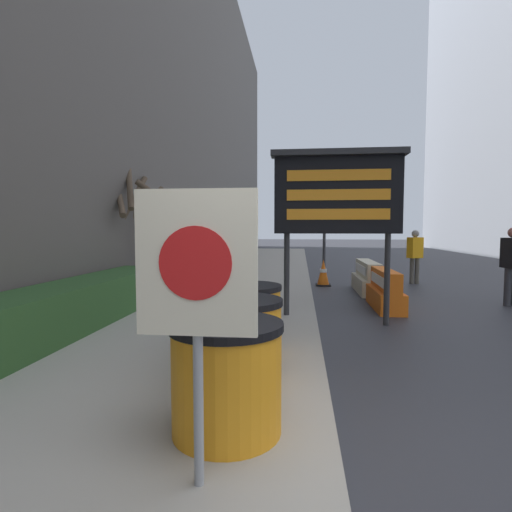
# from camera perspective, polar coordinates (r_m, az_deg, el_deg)

# --- Properties ---
(ground_plane) EXTENTS (120.00, 120.00, 0.00)m
(ground_plane) POSITION_cam_1_polar(r_m,az_deg,el_deg) (2.94, 12.58, -30.75)
(ground_plane) COLOR #2D2D33
(sidewalk_left) EXTENTS (4.35, 56.00, 0.14)m
(sidewalk_left) POSITION_cam_1_polar(r_m,az_deg,el_deg) (3.45, -30.80, -24.25)
(sidewalk_left) COLOR gray
(sidewalk_left) RESTS_ON ground_plane
(building_left_facade) EXTENTS (0.40, 50.40, 15.94)m
(building_left_facade) POSITION_cam_1_polar(r_m,az_deg,el_deg) (14.38, -13.35, 29.82)
(building_left_facade) COLOR #4C4742
(building_left_facade) RESTS_ON ground_plane
(hedge_strip) EXTENTS (0.90, 6.34, 0.70)m
(hedge_strip) POSITION_cam_1_polar(r_m,az_deg,el_deg) (6.50, -26.20, -6.93)
(hedge_strip) COLOR #284C23
(hedge_strip) RESTS_ON sidewalk_left
(bare_tree) EXTENTS (1.84, 2.16, 3.31)m
(bare_tree) POSITION_cam_1_polar(r_m,az_deg,el_deg) (9.95, -15.27, 4.39)
(bare_tree) COLOR #4C3D2D
(bare_tree) RESTS_ON sidewalk_left
(barrel_drum_foreground) EXTENTS (0.85, 0.85, 0.84)m
(barrel_drum_foreground) POSITION_cam_1_polar(r_m,az_deg,el_deg) (3.13, -4.21, -16.82)
(barrel_drum_foreground) COLOR orange
(barrel_drum_foreground) RESTS_ON sidewalk_left
(barrel_drum_middle) EXTENTS (0.85, 0.85, 0.84)m
(barrel_drum_middle) POSITION_cam_1_polar(r_m,az_deg,el_deg) (4.06, -2.32, -11.93)
(barrel_drum_middle) COLOR orange
(barrel_drum_middle) RESTS_ON sidewalk_left
(barrel_drum_back) EXTENTS (0.85, 0.85, 0.84)m
(barrel_drum_back) POSITION_cam_1_polar(r_m,az_deg,el_deg) (5.01, -1.27, -8.86)
(barrel_drum_back) COLOR orange
(barrel_drum_back) RESTS_ON sidewalk_left
(warning_sign) EXTENTS (0.71, 0.08, 1.75)m
(warning_sign) POSITION_cam_1_polar(r_m,az_deg,el_deg) (2.32, -8.50, -3.63)
(warning_sign) COLOR gray
(warning_sign) RESTS_ON sidewalk_left
(message_board) EXTENTS (2.27, 0.36, 3.00)m
(message_board) POSITION_cam_1_polar(r_m,az_deg,el_deg) (7.06, 11.55, 8.58)
(message_board) COLOR #28282B
(message_board) RESTS_ON ground_plane
(jersey_barrier_orange_far) EXTENTS (0.51, 1.70, 0.81)m
(jersey_barrier_orange_far) POSITION_cam_1_polar(r_m,az_deg,el_deg) (8.78, 17.96, -4.84)
(jersey_barrier_orange_far) COLOR orange
(jersey_barrier_orange_far) RESTS_ON ground_plane
(jersey_barrier_cream) EXTENTS (0.59, 2.03, 0.81)m
(jersey_barrier_cream) POSITION_cam_1_polar(r_m,az_deg,el_deg) (10.92, 15.66, -3.10)
(jersey_barrier_cream) COLOR beige
(jersey_barrier_cream) RESTS_ON ground_plane
(traffic_cone_near) EXTENTS (0.43, 0.43, 0.77)m
(traffic_cone_near) POSITION_cam_1_polar(r_m,az_deg,el_deg) (11.85, 9.59, -2.38)
(traffic_cone_near) COLOR black
(traffic_cone_near) RESTS_ON ground_plane
(traffic_light_near_curb) EXTENTS (0.28, 0.44, 3.90)m
(traffic_light_near_curb) POSITION_cam_1_polar(r_m,az_deg,el_deg) (16.25, 9.81, 7.98)
(traffic_light_near_curb) COLOR #2D2D30
(traffic_light_near_curb) RESTS_ON ground_plane
(pedestrian_worker) EXTENTS (0.50, 0.43, 1.62)m
(pedestrian_worker) POSITION_cam_1_polar(r_m,az_deg,el_deg) (12.93, 21.75, 0.51)
(pedestrian_worker) COLOR #514C42
(pedestrian_worker) RESTS_ON ground_plane
(pedestrian_passerby) EXTENTS (0.35, 0.49, 1.70)m
(pedestrian_passerby) POSITION_cam_1_polar(r_m,az_deg,el_deg) (10.16, 32.78, -0.45)
(pedestrian_passerby) COLOR #333338
(pedestrian_passerby) RESTS_ON ground_plane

